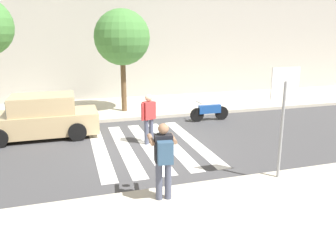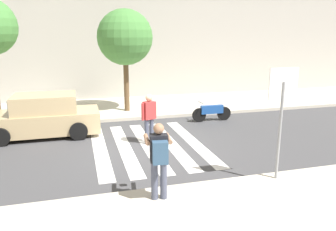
{
  "view_description": "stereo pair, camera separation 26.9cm",
  "coord_description": "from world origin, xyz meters",
  "px_view_note": "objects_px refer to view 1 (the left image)",
  "views": [
    {
      "loc": [
        -2.43,
        -10.08,
        3.67
      ],
      "look_at": [
        0.6,
        -0.2,
        1.1
      ],
      "focal_mm": 35.0,
      "sensor_mm": 36.0,
      "label": 1
    },
    {
      "loc": [
        -2.17,
        -10.16,
        3.67
      ],
      "look_at": [
        0.6,
        -0.2,
        1.1
      ],
      "focal_mm": 35.0,
      "sensor_mm": 36.0,
      "label": 2
    }
  ],
  "objects_px": {
    "stop_sign": "(284,99)",
    "pedestrian_crossing": "(149,116)",
    "street_tree_center": "(122,38)",
    "photographer_with_backpack": "(164,155)",
    "parked_car_tan": "(41,118)",
    "motorcycle": "(209,111)"
  },
  "relations": [
    {
      "from": "parked_car_tan",
      "to": "motorcycle",
      "type": "height_order",
      "value": "parked_car_tan"
    },
    {
      "from": "stop_sign",
      "to": "street_tree_center",
      "type": "height_order",
      "value": "street_tree_center"
    },
    {
      "from": "stop_sign",
      "to": "motorcycle",
      "type": "relative_size",
      "value": 1.58
    },
    {
      "from": "stop_sign",
      "to": "photographer_with_backpack",
      "type": "distance_m",
      "value": 3.27
    },
    {
      "from": "stop_sign",
      "to": "motorcycle",
      "type": "height_order",
      "value": "stop_sign"
    },
    {
      "from": "stop_sign",
      "to": "motorcycle",
      "type": "distance_m",
      "value": 6.41
    },
    {
      "from": "stop_sign",
      "to": "motorcycle",
      "type": "xyz_separation_m",
      "value": [
        0.84,
        6.11,
        -1.76
      ]
    },
    {
      "from": "photographer_with_backpack",
      "to": "street_tree_center",
      "type": "distance_m",
      "value": 9.13
    },
    {
      "from": "pedestrian_crossing",
      "to": "parked_car_tan",
      "type": "bearing_deg",
      "value": 151.5
    },
    {
      "from": "parked_car_tan",
      "to": "street_tree_center",
      "type": "xyz_separation_m",
      "value": [
        3.51,
        2.71,
        2.79
      ]
    },
    {
      "from": "stop_sign",
      "to": "photographer_with_backpack",
      "type": "height_order",
      "value": "stop_sign"
    },
    {
      "from": "pedestrian_crossing",
      "to": "motorcycle",
      "type": "distance_m",
      "value": 3.99
    },
    {
      "from": "photographer_with_backpack",
      "to": "parked_car_tan",
      "type": "bearing_deg",
      "value": 115.33
    },
    {
      "from": "photographer_with_backpack",
      "to": "street_tree_center",
      "type": "relative_size",
      "value": 0.37
    },
    {
      "from": "street_tree_center",
      "to": "stop_sign",
      "type": "bearing_deg",
      "value": -73.78
    },
    {
      "from": "stop_sign",
      "to": "pedestrian_crossing",
      "type": "relative_size",
      "value": 1.61
    },
    {
      "from": "photographer_with_backpack",
      "to": "motorcycle",
      "type": "xyz_separation_m",
      "value": [
        3.94,
        6.39,
        -0.75
      ]
    },
    {
      "from": "motorcycle",
      "to": "stop_sign",
      "type": "bearing_deg",
      "value": -97.81
    },
    {
      "from": "photographer_with_backpack",
      "to": "motorcycle",
      "type": "relative_size",
      "value": 0.98
    },
    {
      "from": "pedestrian_crossing",
      "to": "street_tree_center",
      "type": "distance_m",
      "value": 5.3
    },
    {
      "from": "stop_sign",
      "to": "street_tree_center",
      "type": "xyz_separation_m",
      "value": [
        -2.48,
        8.52,
        1.35
      ]
    },
    {
      "from": "pedestrian_crossing",
      "to": "motorcycle",
      "type": "xyz_separation_m",
      "value": [
        3.26,
        2.24,
        -0.56
      ]
    }
  ]
}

